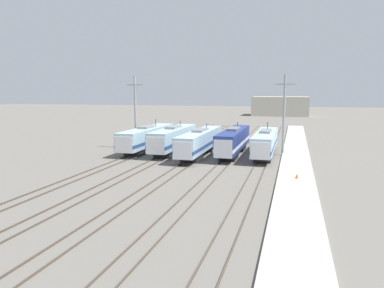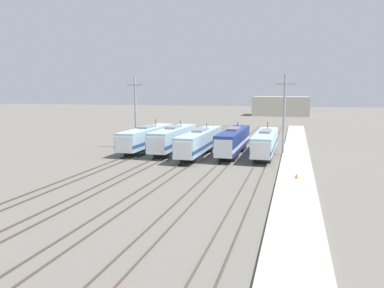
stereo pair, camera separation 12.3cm
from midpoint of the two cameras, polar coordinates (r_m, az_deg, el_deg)
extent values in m
plane|color=#666059|center=(50.12, -0.92, -3.20)|extent=(400.00, 400.00, 0.00)
cube|color=#4C4238|center=(53.93, -11.62, -2.48)|extent=(0.07, 120.00, 0.15)
cube|color=#4C4238|center=(53.30, -10.25, -2.57)|extent=(0.07, 120.00, 0.15)
cube|color=#4C4238|center=(51.92, -6.84, -2.78)|extent=(0.07, 120.00, 0.15)
cube|color=#4C4238|center=(51.40, -5.36, -2.86)|extent=(0.07, 120.00, 0.15)
cube|color=#4C4238|center=(50.31, -1.71, -3.07)|extent=(0.07, 120.00, 0.15)
cube|color=#4C4238|center=(49.91, -0.13, -3.16)|extent=(0.07, 120.00, 0.15)
cube|color=#4C4238|center=(49.11, 3.72, -3.36)|extent=(0.07, 120.00, 0.15)
cube|color=#4C4238|center=(48.85, 5.37, -3.44)|extent=(0.07, 120.00, 0.15)
cube|color=#4C4238|center=(48.38, 9.37, -3.62)|extent=(0.07, 120.00, 0.15)
cube|color=#4C4238|center=(48.26, 11.07, -3.70)|extent=(0.07, 120.00, 0.15)
cube|color=#232326|center=(58.83, -8.39, -1.13)|extent=(2.56, 3.97, 0.95)
cube|color=#232326|center=(67.08, -5.28, 0.04)|extent=(2.56, 3.97, 0.95)
cube|color=#9EBCCC|center=(62.68, -6.76, 1.18)|extent=(3.01, 18.05, 2.78)
cube|color=navy|center=(62.75, -6.75, 0.68)|extent=(3.05, 18.09, 0.50)
cube|color=silver|center=(55.34, -9.93, -0.01)|extent=(2.77, 2.01, 2.36)
cube|color=black|center=(54.45, -10.36, 0.40)|extent=(2.35, 0.08, 0.66)
cube|color=gray|center=(62.51, -6.79, 2.60)|extent=(1.65, 4.51, 0.35)
cylinder|color=#38383D|center=(66.15, -5.49, 3.29)|extent=(0.12, 0.12, 1.19)
cube|color=#232326|center=(56.72, -4.04, -1.41)|extent=(2.52, 3.64, 0.95)
cube|color=#232326|center=(64.49, -1.59, -0.25)|extent=(2.52, 3.64, 0.95)
cube|color=#9EBCCC|center=(60.32, -2.75, 1.03)|extent=(2.96, 16.55, 2.92)
cube|color=navy|center=(60.40, -2.75, 0.48)|extent=(3.00, 16.59, 0.53)
cube|color=silver|center=(53.36, -5.26, -0.16)|extent=(2.73, 1.78, 2.48)
cube|color=black|center=(52.53, -5.58, 0.31)|extent=(2.32, 0.08, 0.70)
cube|color=gray|center=(60.15, -2.76, 2.57)|extent=(1.63, 4.14, 0.35)
cylinder|color=#38383D|center=(63.57, -1.73, 3.18)|extent=(0.12, 0.12, 1.02)
cube|color=#232326|center=(53.15, 0.08, -2.03)|extent=(2.38, 4.17, 0.95)
cube|color=#232326|center=(62.21, 2.40, -0.56)|extent=(2.38, 4.17, 0.95)
cube|color=#9EBCCC|center=(57.39, 1.34, 0.59)|extent=(2.81, 18.95, 2.76)
cube|color=navy|center=(57.47, 1.34, 0.05)|extent=(2.85, 18.99, 0.50)
cube|color=silver|center=(49.13, -1.14, -0.91)|extent=(2.58, 1.77, 2.35)
cube|color=black|center=(48.29, -1.42, -0.45)|extent=(2.19, 0.08, 0.66)
cube|color=gray|center=(57.21, 1.34, 2.14)|extent=(1.54, 4.74, 0.35)
cylinder|color=#38383D|center=(61.22, 2.30, 2.76)|extent=(0.12, 0.12, 0.85)
cube|color=black|center=(54.25, 5.66, -1.86)|extent=(2.32, 3.93, 0.95)
cube|color=black|center=(62.96, 7.06, -0.51)|extent=(2.32, 3.93, 0.95)
cube|color=navy|center=(58.32, 6.44, 0.73)|extent=(2.73, 17.86, 2.89)
cube|color=silver|center=(58.40, 6.43, 0.17)|extent=(2.77, 17.90, 0.52)
cube|color=silver|center=(50.54, 5.00, -0.62)|extent=(2.51, 2.05, 2.46)
cube|color=black|center=(49.54, 4.81, -0.16)|extent=(2.13, 0.08, 0.69)
cube|color=slate|center=(58.14, 6.47, 2.32)|extent=(1.50, 4.46, 0.35)
cylinder|color=#38383D|center=(61.98, 7.05, 2.92)|extent=(0.12, 0.12, 0.92)
cube|color=#232326|center=(53.67, 10.78, -2.07)|extent=(2.37, 3.79, 0.95)
cube|color=#232326|center=(62.16, 11.45, -0.72)|extent=(2.37, 3.79, 0.95)
cube|color=#9EBCCC|center=(57.64, 11.19, 0.44)|extent=(2.78, 17.24, 2.68)
cube|color=navy|center=(57.72, 11.18, -0.09)|extent=(2.82, 17.28, 0.48)
cube|color=silver|center=(49.91, 10.49, -0.94)|extent=(2.56, 1.70, 2.28)
cube|color=black|center=(49.07, 10.43, -0.50)|extent=(2.18, 0.08, 0.64)
cube|color=gray|center=(57.47, 11.23, 1.93)|extent=(1.53, 4.31, 0.35)
cylinder|color=#38383D|center=(61.19, 11.51, 2.73)|extent=(0.12, 0.12, 1.28)
cylinder|color=gray|center=(64.28, -8.54, 4.73)|extent=(0.36, 0.36, 12.30)
cube|color=gray|center=(64.18, -8.62, 8.90)|extent=(2.95, 0.16, 0.16)
cylinder|color=gray|center=(58.76, 13.91, 4.28)|extent=(0.36, 0.36, 12.30)
cube|color=gray|center=(58.65, 14.07, 8.84)|extent=(2.95, 0.16, 0.16)
cube|color=#A8A59E|center=(48.12, 15.60, -3.78)|extent=(4.00, 120.00, 0.31)
cone|color=orange|center=(42.66, 15.75, -4.70)|extent=(0.38, 0.38, 0.53)
cube|color=#B2AD9E|center=(156.67, 13.43, 5.64)|extent=(22.01, 15.11, 7.61)
camera|label=1|loc=(0.06, -89.93, 0.01)|focal=35.00mm
camera|label=2|loc=(0.06, 90.07, -0.01)|focal=35.00mm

